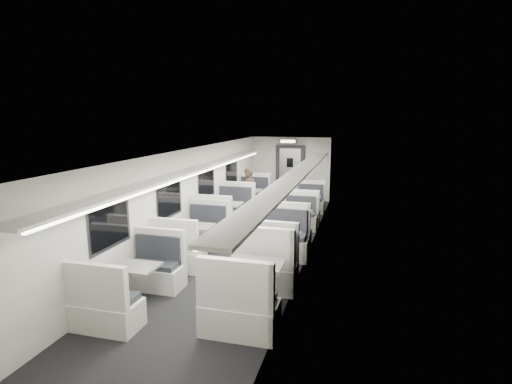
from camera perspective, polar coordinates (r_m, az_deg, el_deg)
The scene contains 19 objects.
room at distance 9.54m, azimuth -1.45°, elevation -1.22°, with size 3.24×12.24×2.64m.
booth_left_a at distance 13.27m, azimuth -1.28°, elevation -1.29°, with size 1.11×2.25×1.21m.
booth_left_b at distance 11.20m, azimuth -4.50°, elevation -3.56°, with size 1.14×2.31×1.24m.
booth_left_c at distance 9.32m, azimuth -8.86°, elevation -6.85°, with size 1.05×2.14×1.14m.
booth_left_d at distance 7.24m, azimuth -17.08°, elevation -12.61°, with size 1.02×2.07×1.11m.
booth_right_a at distance 12.86m, azimuth 7.29°, elevation -2.02°, with size 0.96×1.95×1.04m.
booth_right_b at distance 10.77m, azimuth 5.70°, elevation -4.48°, with size 0.98×1.98×1.06m.
booth_right_c at distance 8.33m, azimuth 2.77°, elevation -8.62°, with size 1.16×2.34×1.25m.
booth_right_d at distance 6.87m, azimuth -0.17°, elevation -13.03°, with size 1.13×2.30×1.23m.
passenger at distance 12.68m, azimuth -1.11°, elevation -0.09°, with size 0.57×0.38×1.57m, color black.
window_a at distance 13.15m, azimuth -3.48°, elevation 2.77°, with size 0.02×1.18×0.84m, color black.
window_b at distance 11.11m, azimuth -7.07°, elevation 1.21°, with size 0.02×1.18×0.84m, color black.
window_c at distance 9.14m, azimuth -12.23°, elevation -1.04°, with size 0.02×1.18×0.84m, color black.
window_d at distance 7.31m, azimuth -20.11°, elevation -4.44°, with size 0.02×1.18×0.84m, color black.
luggage_rack_left at distance 9.56m, azimuth -9.16°, elevation 3.03°, with size 0.46×10.40×0.09m.
luggage_rack_right at distance 8.85m, azimuth 5.74°, elevation 2.49°, with size 0.46×10.40×0.09m.
vestibule_door at distance 15.26m, azimuth 4.88°, elevation 2.70°, with size 1.10×0.13×2.10m.
exit_sign at distance 14.66m, azimuth 4.62°, elevation 7.25°, with size 0.62×0.12×0.16m.
wall_notice at distance 15.08m, azimuth 7.71°, elevation 4.31°, with size 0.32×0.02×0.40m, color silver.
Camera 1 is at (2.65, -8.94, 3.20)m, focal length 28.00 mm.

